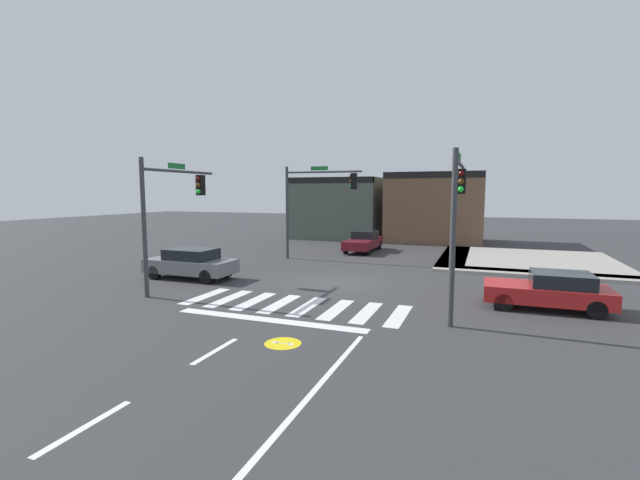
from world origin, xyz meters
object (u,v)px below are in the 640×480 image
object	(u,v)px
traffic_signal_northwest	(315,195)
car_gray	(191,263)
car_red	(550,290)
car_maroon	(364,241)
traffic_signal_southwest	(172,201)
traffic_signal_southeast	(457,202)

from	to	relation	value
traffic_signal_northwest	car_gray	distance (m)	8.92
car_gray	car_red	size ratio (longest dim) A/B	1.05
car_maroon	traffic_signal_southwest	bearing A→B (deg)	-17.33
traffic_signal_southeast	traffic_signal_northwest	world-z (taller)	traffic_signal_northwest
traffic_signal_northwest	traffic_signal_southwest	bearing A→B (deg)	-106.27
traffic_signal_southeast	traffic_signal_southwest	world-z (taller)	traffic_signal_southwest
car_maroon	car_gray	xyz separation A→B (m)	(-5.28, -12.52, 0.03)
traffic_signal_southeast	traffic_signal_northwest	size ratio (longest dim) A/B	0.95
traffic_signal_southwest	traffic_signal_northwest	world-z (taller)	traffic_signal_northwest
car_maroon	car_red	xyz separation A→B (m)	(10.27, -12.53, -0.03)
traffic_signal_southeast	car_gray	world-z (taller)	traffic_signal_southeast
traffic_signal_southwest	car_maroon	xyz separation A→B (m)	(4.55, 14.58, -3.09)
car_red	car_maroon	bearing A→B (deg)	-50.67
traffic_signal_northwest	car_maroon	world-z (taller)	traffic_signal_northwest
traffic_signal_northwest	car_gray	bearing A→B (deg)	-115.10
traffic_signal_southeast	car_red	xyz separation A→B (m)	(3.16, 1.70, -3.16)
traffic_signal_southwest	car_red	distance (m)	15.28
traffic_signal_southeast	traffic_signal_northwest	distance (m)	12.80
traffic_signal_southwest	car_maroon	distance (m)	15.58
car_gray	car_red	distance (m)	15.55
traffic_signal_southwest	car_maroon	bearing A→B (deg)	-17.33
traffic_signal_northwest	car_gray	size ratio (longest dim) A/B	1.32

